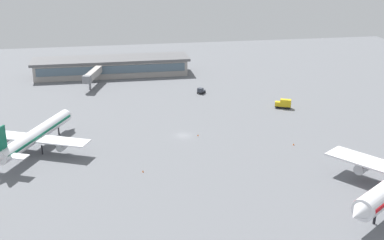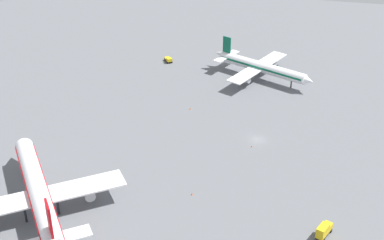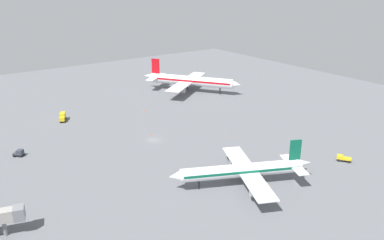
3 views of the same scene
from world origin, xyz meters
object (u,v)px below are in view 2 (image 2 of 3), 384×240
object	(u,v)px
airplane_at_gate	(38,192)
safety_cone_far_side	(252,146)
pushback_tractor	(169,60)
safety_cone_mid_apron	(192,194)
catering_truck	(324,230)
safety_cone_near_gate	(190,108)
airplane_taxiing	(261,67)

from	to	relation	value
airplane_at_gate	safety_cone_far_side	xyz separation A→B (m)	(40.93, -47.47, -5.55)
pushback_tractor	safety_cone_mid_apron	xyz separation A→B (m)	(-81.70, -27.55, -0.67)
catering_truck	safety_cone_mid_apron	xyz separation A→B (m)	(8.70, 33.46, -1.40)
catering_truck	safety_cone_far_side	distance (m)	41.16
airplane_at_gate	catering_truck	world-z (taller)	airplane_at_gate
safety_cone_near_gate	safety_cone_mid_apron	bearing A→B (deg)	-166.84
pushback_tractor	safety_cone_mid_apron	world-z (taller)	pushback_tractor
safety_cone_near_gate	safety_cone_mid_apron	size ratio (longest dim) A/B	1.00
catering_truck	pushback_tractor	bearing A→B (deg)	58.12
safety_cone_near_gate	safety_cone_far_side	size ratio (longest dim) A/B	1.00
airplane_at_gate	catering_truck	distance (m)	69.14
safety_cone_near_gate	safety_cone_mid_apron	distance (m)	46.64
airplane_taxiing	safety_cone_mid_apron	xyz separation A→B (m)	(-74.26, 9.33, -4.30)
catering_truck	airplane_taxiing	bearing A→B (deg)	40.33
airplane_at_gate	safety_cone_far_side	distance (m)	62.93
safety_cone_near_gate	safety_cone_mid_apron	xyz separation A→B (m)	(-45.42, -10.62, 0.00)
safety_cone_near_gate	safety_cone_mid_apron	world-z (taller)	same
safety_cone_far_side	safety_cone_near_gate	bearing A→B (deg)	50.29
airplane_at_gate	airplane_taxiing	bearing A→B (deg)	-62.10
pushback_tractor	catering_truck	size ratio (longest dim) A/B	0.80
catering_truck	safety_cone_mid_apron	size ratio (longest dim) A/B	9.81
airplane_at_gate	catering_truck	size ratio (longest dim) A/B	7.73
airplane_taxiing	catering_truck	size ratio (longest dim) A/B	6.64
catering_truck	airplane_at_gate	bearing A→B (deg)	118.87
airplane_at_gate	catering_truck	bearing A→B (deg)	-120.61
pushback_tractor	safety_cone_near_gate	distance (m)	40.05
airplane_at_gate	safety_cone_far_side	size ratio (longest dim) A/B	75.84
pushback_tractor	catering_truck	bearing A→B (deg)	0.57
catering_truck	safety_cone_far_side	xyz separation A→B (m)	(35.20, 21.30, -1.40)
airplane_at_gate	pushback_tractor	distance (m)	96.58
airplane_taxiing	safety_cone_near_gate	bearing A→B (deg)	-99.82
catering_truck	safety_cone_near_gate	xyz separation A→B (m)	(54.12, 44.09, -1.40)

